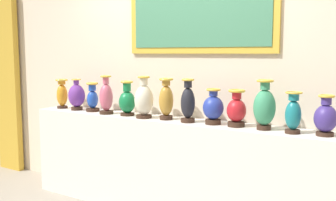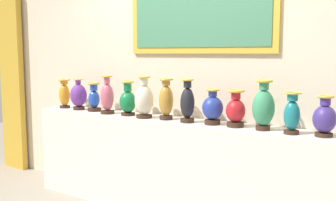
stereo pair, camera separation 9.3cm
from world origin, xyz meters
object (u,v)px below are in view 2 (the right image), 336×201
vase_ivory (144,100)px  vase_ochre (166,100)px  vase_amber (64,94)px  vase_jade (263,107)px  vase_teal (292,114)px  vase_onyx (187,103)px  vase_indigo (325,118)px  vase_crimson (236,110)px  vase_cobalt (213,108)px  vase_sapphire (94,98)px  vase_emerald (128,101)px  vase_rose (107,97)px  vase_violet (79,96)px

vase_ivory → vase_ochre: vase_ivory is taller
vase_ochre → vase_amber: bearing=179.3°
vase_jade → vase_teal: (0.24, -0.03, -0.04)m
vase_onyx → vase_indigo: size_ratio=1.26×
vase_crimson → vase_jade: 0.25m
vase_cobalt → vase_teal: bearing=-2.5°
vase_sapphire → vase_ochre: size_ratio=0.80×
vase_emerald → vase_crimson: 1.17m
vase_ivory → vase_rose: bearing=179.5°
vase_ivory → vase_onyx: 0.48m
vase_crimson → vase_indigo: bearing=0.1°
vase_ochre → vase_teal: 1.19m
vase_sapphire → vase_teal: (2.15, -0.04, 0.01)m
vase_violet → vase_sapphire: vase_violet is taller
vase_ochre → vase_teal: (1.19, -0.02, -0.03)m
vase_violet → vase_sapphire: 0.22m
vase_amber → vase_jade: 2.37m
vase_amber → vase_ivory: vase_ivory is taller
vase_onyx → vase_amber: bearing=178.7°
vase_onyx → vase_sapphire: bearing=178.0°
vase_teal → vase_indigo: size_ratio=1.04×
vase_ivory → vase_ochre: size_ratio=1.04×
vase_sapphire → vase_rose: vase_rose is taller
vase_violet → vase_sapphire: size_ratio=1.10×
vase_rose → vase_emerald: 0.25m
vase_sapphire → vase_rose: 0.25m
vase_ivory → vase_crimson: vase_ivory is taller
vase_ivory → vase_crimson: 0.94m
vase_ochre → vase_onyx: vase_onyx is taller
vase_ochre → vase_crimson: size_ratio=1.23×
vase_cobalt → vase_indigo: vase_cobalt is taller
vase_emerald → vase_ivory: bearing=-8.4°
vase_rose → vase_onyx: 0.96m
vase_amber → vase_onyx: vase_onyx is taller
vase_sapphire → vase_cobalt: (1.44, -0.01, 0.00)m
vase_indigo → vase_emerald: bearing=-179.3°
vase_crimson → vase_jade: size_ratio=0.77×
vase_emerald → vase_indigo: bearing=0.7°
vase_violet → vase_ochre: (1.18, -0.00, 0.03)m
vase_ochre → vase_teal: bearing=-0.9°
vase_jade → vase_indigo: size_ratio=1.31×
vase_crimson → vase_jade: vase_jade is taller
vase_amber → vase_emerald: vase_emerald is taller
vase_teal → vase_emerald: bearing=179.6°
vase_amber → vase_ivory: size_ratio=0.82×
vase_ochre → vase_emerald: bearing=-179.3°
vase_violet → vase_ochre: vase_ochre is taller
vase_sapphire → vase_indigo: 2.38m
vase_amber → vase_ivory: 1.19m
vase_emerald → vase_onyx: 0.71m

